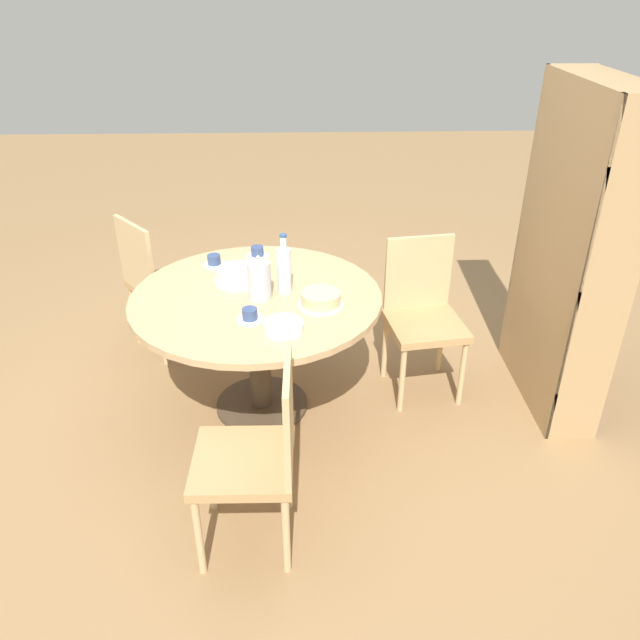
# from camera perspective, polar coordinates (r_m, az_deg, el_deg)

# --- Properties ---
(ground_plane) EXTENTS (14.00, 14.00, 0.00)m
(ground_plane) POSITION_cam_1_polar(r_m,az_deg,el_deg) (3.72, -5.30, -7.84)
(ground_plane) COLOR #937047
(dining_table) EXTENTS (1.34, 1.34, 0.74)m
(dining_table) POSITION_cam_1_polar(r_m,az_deg,el_deg) (3.39, -5.76, 0.29)
(dining_table) COLOR #473828
(dining_table) RESTS_ON ground_plane
(chair_a) EXTENTS (0.48, 0.48, 0.92)m
(chair_a) POSITION_cam_1_polar(r_m,az_deg,el_deg) (3.68, 9.37, 0.64)
(chair_a) COLOR tan
(chair_a) RESTS_ON ground_plane
(chair_b) EXTENTS (0.59, 0.59, 0.92)m
(chair_b) POSITION_cam_1_polar(r_m,az_deg,el_deg) (4.15, -14.52, 3.53)
(chair_b) COLOR tan
(chair_b) RESTS_ON ground_plane
(chair_c) EXTENTS (0.43, 0.43, 0.92)m
(chair_c) POSITION_cam_1_polar(r_m,az_deg,el_deg) (2.66, -5.73, -12.00)
(chair_c) COLOR tan
(chair_c) RESTS_ON ground_plane
(bookshelf) EXTENTS (0.91, 0.28, 1.81)m
(bookshelf) POSITION_cam_1_polar(r_m,az_deg,el_deg) (3.67, 21.40, 4.49)
(bookshelf) COLOR tan
(bookshelf) RESTS_ON ground_plane
(coffee_pot) EXTENTS (0.12, 0.12, 0.24)m
(coffee_pot) POSITION_cam_1_polar(r_m,az_deg,el_deg) (3.25, -5.58, 3.77)
(coffee_pot) COLOR silver
(coffee_pot) RESTS_ON dining_table
(water_bottle) EXTENTS (0.07, 0.07, 0.33)m
(water_bottle) POSITION_cam_1_polar(r_m,az_deg,el_deg) (3.29, -3.30, 4.67)
(water_bottle) COLOR silver
(water_bottle) RESTS_ON dining_table
(cake_main) EXTENTS (0.28, 0.28, 0.07)m
(cake_main) POSITION_cam_1_polar(r_m,az_deg,el_deg) (3.48, -7.34, 4.09)
(cake_main) COLOR white
(cake_main) RESTS_ON dining_table
(cake_second) EXTENTS (0.24, 0.24, 0.07)m
(cake_second) POSITION_cam_1_polar(r_m,az_deg,el_deg) (3.19, 0.07, 1.91)
(cake_second) COLOR white
(cake_second) RESTS_ON dining_table
(cup_a) EXTENTS (0.14, 0.14, 0.06)m
(cup_a) POSITION_cam_1_polar(r_m,az_deg,el_deg) (3.08, -6.43, 0.40)
(cup_a) COLOR silver
(cup_a) RESTS_ON dining_table
(cup_b) EXTENTS (0.14, 0.14, 0.06)m
(cup_b) POSITION_cam_1_polar(r_m,az_deg,el_deg) (3.69, -9.66, 5.33)
(cup_b) COLOR silver
(cup_b) RESTS_ON dining_table
(cup_c) EXTENTS (0.14, 0.14, 0.06)m
(cup_c) POSITION_cam_1_polar(r_m,az_deg,el_deg) (3.77, -5.75, 6.15)
(cup_c) COLOR silver
(cup_c) RESTS_ON dining_table
(plate_stack) EXTENTS (0.19, 0.19, 0.05)m
(plate_stack) POSITION_cam_1_polar(r_m,az_deg,el_deg) (2.97, -3.35, -0.63)
(plate_stack) COLOR white
(plate_stack) RESTS_ON dining_table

